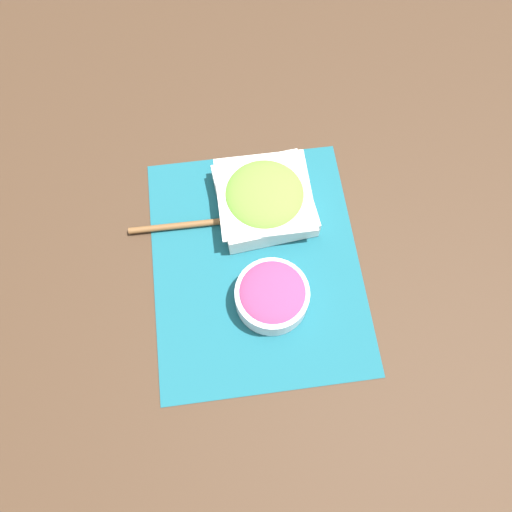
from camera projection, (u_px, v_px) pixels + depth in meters
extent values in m
plane|color=#422D1E|center=(256.00, 263.00, 0.91)|extent=(3.00, 3.00, 0.00)
cube|color=#195B6B|center=(256.00, 263.00, 0.91)|extent=(0.47, 0.38, 0.00)
cylinder|color=silver|center=(272.00, 297.00, 0.86)|extent=(0.13, 0.13, 0.05)
torus|color=silver|center=(272.00, 292.00, 0.84)|extent=(0.13, 0.13, 0.01)
ellipsoid|color=#93386B|center=(272.00, 292.00, 0.84)|extent=(0.11, 0.11, 0.03)
cube|color=white|center=(264.00, 201.00, 0.93)|extent=(0.18, 0.18, 0.04)
cube|color=white|center=(265.00, 194.00, 0.91)|extent=(0.17, 0.17, 0.00)
ellipsoid|color=#6BAD38|center=(264.00, 195.00, 0.91)|extent=(0.15, 0.15, 0.04)
cylinder|color=brown|center=(181.00, 225.00, 0.93)|extent=(0.01, 0.20, 0.01)
ellipsoid|color=brown|center=(241.00, 217.00, 0.93)|extent=(0.05, 0.06, 0.03)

